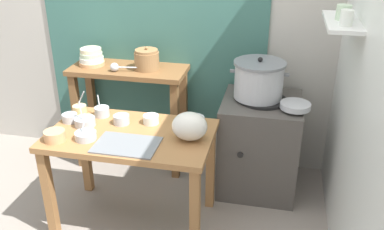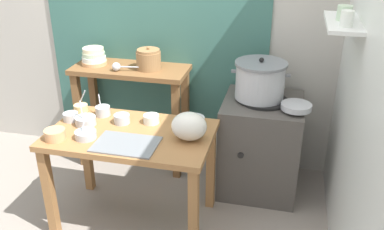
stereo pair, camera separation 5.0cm
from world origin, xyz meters
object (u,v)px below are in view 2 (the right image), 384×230
Objects in this scene: plastic_bag at (189,126)px; wide_pan at (296,106)px; prep_bowl_3 at (122,118)px; prep_bowl_1 at (86,120)px; clay_pot at (149,59)px; prep_bowl_4 at (151,119)px; stove_block at (260,145)px; prep_bowl_0 at (55,134)px; ladle at (117,67)px; bowl_stack_enamel at (94,57)px; back_shelf_table at (132,92)px; steamer_pot at (260,80)px; prep_bowl_8 at (71,116)px; serving_tray at (126,144)px; prep_bowl_7 at (81,108)px; prep_bowl_5 at (194,120)px; prep_bowl_2 at (103,111)px; prep_bowl_6 at (86,134)px; prep_table at (131,147)px.

plastic_bag is 1.05× the size of wide_pan.
prep_bowl_3 is (-0.51, 0.12, -0.06)m from plastic_bag.
prep_bowl_1 is 0.25m from prep_bowl_3.
clay_pot is 0.87× the size of plastic_bag.
stove_block is at bearing 32.16° from prep_bowl_4.
prep_bowl_1 is at bearing 68.05° from prep_bowl_0.
prep_bowl_3 reaches higher than stove_block.
prep_bowl_0 is at bearing -95.94° from ladle.
bowl_stack_enamel reaches higher than prep_bowl_3.
bowl_stack_enamel reaches higher than back_shelf_table.
steamer_pot reaches higher than prep_bowl_8.
prep_bowl_4 is 1.03× the size of prep_bowl_8.
back_shelf_table is at bearing 174.15° from steamer_pot.
serving_tray is (-0.76, -0.82, -0.20)m from steamer_pot.
stove_block is at bearing -7.81° from clay_pot.
steamer_pot is at bearing 18.40° from prep_bowl_7.
ladle is at bearing 138.77° from plastic_bag.
prep_bowl_8 is (-0.12, -0.59, -0.18)m from ladle.
stove_block is 0.71m from prep_bowl_5.
bowl_stack_enamel is 1.34× the size of prep_bowl_2.
ladle is 0.49m from prep_bowl_2.
prep_bowl_5 is at bearing -39.03° from back_shelf_table.
steamer_pot is at bearing 34.74° from prep_bowl_4.
back_shelf_table is 6.86× the size of prep_bowl_6.
bowl_stack_enamel is at bearing 119.08° from prep_bowl_2.
bowl_stack_enamel is at bearing 127.32° from prep_bowl_3.
plastic_bag is (0.41, -0.00, 0.20)m from prep_table.
ladle reaches higher than prep_bowl_7.
prep_bowl_5 is (0.30, 0.05, -0.00)m from prep_bowl_4.
ladle is 0.83m from prep_bowl_6.
prep_bowl_4 is at bearing -170.55° from prep_bowl_5.
prep_bowl_8 is at bearing -172.79° from prep_bowl_3.
back_shelf_table is (-0.28, 0.76, 0.07)m from prep_table.
prep_bowl_7 is 0.16m from prep_bowl_8.
prep_table is 0.37m from prep_bowl_1.
prep_bowl_0 is 0.43m from prep_bowl_2.
ladle reaches higher than prep_bowl_8.
clay_pot is 0.67m from prep_bowl_4.
bowl_stack_enamel is at bearing 100.46° from prep_bowl_8.
prep_table is at bearing -62.18° from ladle.
ladle is at bearing 84.06° from prep_bowl_0.
prep_bowl_3 is at bearing 132.12° from prep_table.
steamer_pot is 2.77× the size of prep_bowl_2.
steamer_pot is 1.32m from prep_bowl_6.
ladle is at bearing 73.28° from prep_bowl_7.
prep_bowl_0 is at bearing -82.72° from prep_bowl_8.
back_shelf_table reaches higher than prep_table.
prep_bowl_4 reaches higher than prep_bowl_8.
clay_pot is 1.04m from prep_bowl_0.
ladle reaches higher than prep_bowl_4.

